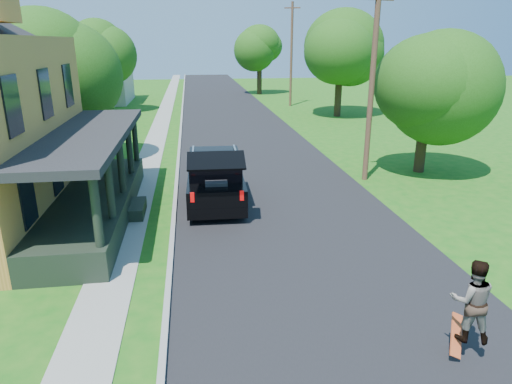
{
  "coord_description": "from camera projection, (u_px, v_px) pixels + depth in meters",
  "views": [
    {
      "loc": [
        -3.28,
        -10.02,
        6.02
      ],
      "look_at": [
        -1.42,
        3.0,
        1.67
      ],
      "focal_mm": 32.0,
      "sensor_mm": 36.0,
      "label": 1
    }
  ],
  "objects": [
    {
      "name": "skateboard",
      "position": [
        456.0,
        336.0,
        9.12
      ],
      "size": [
        0.55,
        0.66,
        0.68
      ],
      "rotation": [
        0.0,
        0.0,
        -0.11
      ],
      "color": "#B2390F",
      "rests_on": "ground"
    },
    {
      "name": "front_walk",
      "position": [
        18.0,
        221.0,
        16.12
      ],
      "size": [
        6.5,
        1.2,
        0.03
      ],
      "primitive_type": "cube",
      "color": "gray",
      "rests_on": "ground"
    },
    {
      "name": "curb",
      "position": [
        180.0,
        138.0,
        30.01
      ],
      "size": [
        0.15,
        120.0,
        0.12
      ],
      "primitive_type": "cube",
      "color": "gray",
      "rests_on": "ground"
    },
    {
      "name": "neighbor_house_mid",
      "position": [
        38.0,
        70.0,
        31.19
      ],
      "size": [
        12.78,
        12.78,
        8.3
      ],
      "color": "#B7AFA2",
      "rests_on": "ground"
    },
    {
      "name": "ground",
      "position": [
        327.0,
        287.0,
        11.75
      ],
      "size": [
        140.0,
        140.0,
        0.0
      ],
      "primitive_type": "plane",
      "color": "#135C12",
      "rests_on": "ground"
    },
    {
      "name": "tree_left_far",
      "position": [
        99.0,
        50.0,
        39.55
      ],
      "size": [
        5.87,
        5.89,
        8.18
      ],
      "rotation": [
        0.0,
        0.0,
        -0.13
      ],
      "color": "black",
      "rests_on": "ground"
    },
    {
      "name": "tree_right_near",
      "position": [
        429.0,
        71.0,
        20.78
      ],
      "size": [
        5.22,
        5.05,
        7.44
      ],
      "rotation": [
        0.0,
        0.0,
        0.05
      ],
      "color": "black",
      "rests_on": "ground"
    },
    {
      "name": "street",
      "position": [
        241.0,
        136.0,
        30.55
      ],
      "size": [
        8.0,
        120.0,
        0.02
      ],
      "primitive_type": "cube",
      "color": "black",
      "rests_on": "ground"
    },
    {
      "name": "utility_pole_near",
      "position": [
        372.0,
        85.0,
        19.63
      ],
      "size": [
        1.49,
        0.51,
        8.25
      ],
      "rotation": [
        0.0,
        0.0,
        0.27
      ],
      "color": "#4B3223",
      "rests_on": "ground"
    },
    {
      "name": "utility_pole_far",
      "position": [
        291.0,
        54.0,
        43.44
      ],
      "size": [
        1.44,
        0.61,
        9.55
      ],
      "rotation": [
        0.0,
        0.0,
        -0.35
      ],
      "color": "#4B3223",
      "rests_on": "ground"
    },
    {
      "name": "tree_left_mid",
      "position": [
        50.0,
        57.0,
        22.19
      ],
      "size": [
        5.73,
        5.6,
        8.38
      ],
      "rotation": [
        0.0,
        0.0,
        0.02
      ],
      "color": "black",
      "rests_on": "ground"
    },
    {
      "name": "neighbor_house_far",
      "position": [
        87.0,
        61.0,
        46.23
      ],
      "size": [
        12.78,
        12.78,
        8.3
      ],
      "color": "#B7AFA2",
      "rests_on": "ground"
    },
    {
      "name": "tree_right_mid",
      "position": [
        340.0,
        43.0,
        36.89
      ],
      "size": [
        7.32,
        7.13,
        9.28
      ],
      "rotation": [
        0.0,
        0.0,
        0.21
      ],
      "color": "black",
      "rests_on": "ground"
    },
    {
      "name": "tree_right_far",
      "position": [
        259.0,
        44.0,
        53.12
      ],
      "size": [
        6.34,
        6.56,
        8.53
      ],
      "rotation": [
        0.0,
        0.0,
        -0.35
      ],
      "color": "black",
      "rests_on": "ground"
    },
    {
      "name": "skateboarder",
      "position": [
        472.0,
        300.0,
        8.79
      ],
      "size": [
        0.98,
        0.87,
        1.7
      ],
      "rotation": [
        0.0,
        0.0,
        2.83
      ],
      "color": "black",
      "rests_on": "ground"
    },
    {
      "name": "sidewalk",
      "position": [
        156.0,
        138.0,
        29.8
      ],
      "size": [
        1.3,
        120.0,
        0.03
      ],
      "primitive_type": "cube",
      "color": "gray",
      "rests_on": "ground"
    },
    {
      "name": "black_suv",
      "position": [
        215.0,
        179.0,
        17.67
      ],
      "size": [
        2.22,
        5.45,
        2.52
      ],
      "rotation": [
        0.0,
        0.0,
        -0.03
      ],
      "color": "black",
      "rests_on": "ground"
    }
  ]
}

